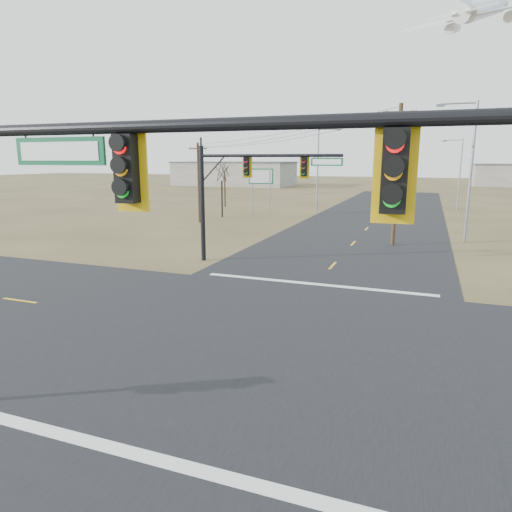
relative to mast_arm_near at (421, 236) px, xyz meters
The scene contains 17 objects.
ground 11.52m from the mast_arm_near, 119.95° to the left, with size 320.00×320.00×0.00m, color brown.
road_ew 11.51m from the mast_arm_near, 119.95° to the left, with size 160.00×14.00×0.02m, color black.
road_ns 11.51m from the mast_arm_near, 119.95° to the left, with size 14.00×160.00×0.02m, color black.
stop_bar_near 7.51m from the mast_arm_near, 165.46° to the left, with size 12.00×0.40×0.01m, color silver.
stop_bar_far 17.91m from the mast_arm_near, 107.30° to the left, with size 12.00×0.40×0.01m, color silver.
mast_arm_near is the anchor object (origin of this frame).
mast_arm_far 22.04m from the mast_arm_near, 117.60° to the left, with size 8.84×0.56×7.16m.
utility_pole_near 29.36m from the mast_arm_near, 94.33° to the left, with size 2.50×0.50×10.25m.
utility_pole_far 41.45m from the mast_arm_near, 121.55° to the left, with size 1.95×0.23×7.97m.
highway_sign 47.53m from the mast_arm_near, 112.42° to the left, with size 2.76×0.78×5.31m.
streetlight_a 32.81m from the mast_arm_near, 85.22° to the left, with size 2.98×0.46×10.64m.
streetlight_b 56.97m from the mast_arm_near, 86.62° to the left, with size 2.48×0.40×8.86m.
streetlight_c 51.19m from the mast_arm_near, 104.26° to the left, with size 2.80×0.31×10.06m.
bare_tree_a 45.52m from the mast_arm_near, 118.01° to the left, with size 2.69×2.69×6.30m.
bare_tree_b 56.90m from the mast_arm_near, 116.97° to the left, with size 3.16×3.16×6.29m.
warehouse_left 108.65m from the mast_arm_near, 114.52° to the left, with size 28.00×14.00×5.50m, color #A49D91.
jet_airliner 90.66m from the mast_arm_near, 85.83° to the left, with size 24.76×25.40×13.22m.
Camera 1 is at (5.12, -14.86, 6.35)m, focal length 32.00 mm.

